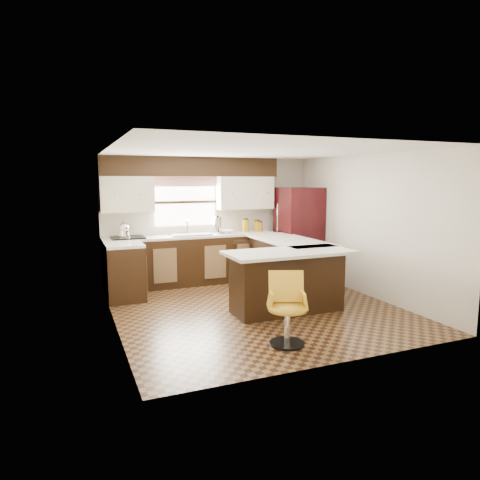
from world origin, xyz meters
name	(u,v)px	position (x,y,z in m)	size (l,w,h in m)	color
floor	(255,308)	(0.00, 0.00, 0.00)	(4.40, 4.40, 0.00)	#49301A
ceiling	(256,151)	(0.00, 0.00, 2.40)	(4.40, 4.40, 0.00)	silver
wall_back	(210,219)	(0.00, 2.20, 1.20)	(4.40, 4.40, 0.00)	beige
wall_front	(341,255)	(0.00, -2.20, 1.20)	(4.40, 4.40, 0.00)	beige
wall_left	(112,239)	(-2.10, 0.00, 1.20)	(4.40, 4.40, 0.00)	beige
wall_right	(367,226)	(2.10, 0.00, 1.20)	(4.40, 4.40, 0.00)	beige
base_cab_back	(193,260)	(-0.45, 1.90, 0.45)	(3.30, 0.60, 0.90)	black
base_cab_left	(125,273)	(-1.80, 1.25, 0.45)	(0.60, 0.70, 0.90)	black
counter_back	(192,236)	(-0.45, 1.90, 0.92)	(3.30, 0.60, 0.04)	silver
counter_left	(124,245)	(-1.80, 1.25, 0.92)	(0.60, 0.70, 0.04)	silver
soffit	(192,167)	(-0.40, 2.03, 2.22)	(3.40, 0.35, 0.36)	black
upper_cab_left	(127,194)	(-1.62, 2.03, 1.72)	(0.94, 0.35, 0.64)	beige
upper_cab_right	(245,193)	(0.68, 2.03, 1.72)	(1.14, 0.35, 0.64)	beige
window_pane	(185,202)	(-0.50, 2.18, 1.55)	(1.20, 0.02, 0.90)	white
valance	(186,182)	(-0.50, 2.14, 1.94)	(1.30, 0.06, 0.18)	#D19B93
sink	(190,234)	(-0.50, 1.88, 0.96)	(0.75, 0.45, 0.03)	#B2B2B7
dishwasher	(247,260)	(0.55, 1.61, 0.43)	(0.58, 0.03, 0.78)	black
cooktop	(128,237)	(-1.65, 1.88, 0.96)	(0.58, 0.50, 0.03)	black
peninsula_long	(287,267)	(0.90, 0.62, 0.45)	(0.60, 1.95, 0.90)	black
peninsula_return	(287,282)	(0.38, -0.35, 0.45)	(1.65, 0.60, 0.90)	black
counter_pen_long	(290,241)	(0.95, 0.62, 0.92)	(0.84, 1.95, 0.04)	silver
counter_pen_return	(289,252)	(0.35, -0.44, 0.92)	(1.89, 0.84, 0.04)	silver
refrigerator	(299,233)	(1.69, 1.61, 0.91)	(0.78, 0.75, 1.83)	black
bar_chair	(288,310)	(-0.26, -1.52, 0.44)	(0.47, 0.47, 0.88)	gold
kettle	(124,229)	(-1.71, 1.88, 1.11)	(0.21, 0.21, 0.28)	silver
percolator	(217,225)	(0.06, 1.90, 1.10)	(0.15, 0.15, 0.32)	silver
mixing_bowl	(226,231)	(0.23, 1.90, 0.98)	(0.26, 0.26, 0.06)	white
canister_large	(245,226)	(0.65, 1.92, 1.07)	(0.14, 0.14, 0.24)	#A07411
canister_med	(257,226)	(0.91, 1.92, 1.05)	(0.13, 0.13, 0.20)	#A07411
canister_small	(260,227)	(0.96, 1.92, 1.03)	(0.12, 0.12, 0.18)	#A07411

